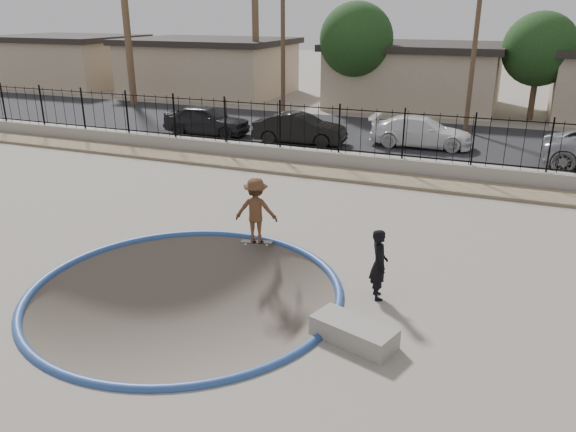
{
  "coord_description": "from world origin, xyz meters",
  "views": [
    {
      "loc": [
        6.3,
        -10.42,
        5.91
      ],
      "look_at": [
        1.24,
        2.0,
        0.94
      ],
      "focal_mm": 35.0,
      "sensor_mm": 36.0,
      "label": 1
    }
  ],
  "objects_px": {
    "skateboard": "(257,242)",
    "car_c": "(421,132)",
    "videographer": "(379,264)",
    "car_a": "(207,120)",
    "skater": "(256,214)",
    "car_b": "(300,129)",
    "concrete_ledge": "(354,332)"
  },
  "relations": [
    {
      "from": "skater",
      "to": "car_a",
      "type": "height_order",
      "value": "skater"
    },
    {
      "from": "videographer",
      "to": "concrete_ledge",
      "type": "relative_size",
      "value": 0.99
    },
    {
      "from": "car_c",
      "to": "car_b",
      "type": "bearing_deg",
      "value": 104.72
    },
    {
      "from": "videographer",
      "to": "car_b",
      "type": "xyz_separation_m",
      "value": [
        -6.83,
        13.03,
        -0.06
      ]
    },
    {
      "from": "concrete_ledge",
      "to": "car_a",
      "type": "height_order",
      "value": "car_a"
    },
    {
      "from": "car_c",
      "to": "car_a",
      "type": "bearing_deg",
      "value": 95.81
    },
    {
      "from": "skateboard",
      "to": "car_b",
      "type": "xyz_separation_m",
      "value": [
        -3.15,
        11.36,
        0.67
      ]
    },
    {
      "from": "skateboard",
      "to": "videographer",
      "type": "xyz_separation_m",
      "value": [
        3.68,
        -1.67,
        0.73
      ]
    },
    {
      "from": "videographer",
      "to": "car_a",
      "type": "height_order",
      "value": "videographer"
    },
    {
      "from": "skater",
      "to": "concrete_ledge",
      "type": "distance_m",
      "value": 5.15
    },
    {
      "from": "skateboard",
      "to": "concrete_ledge",
      "type": "height_order",
      "value": "concrete_ledge"
    },
    {
      "from": "skater",
      "to": "car_b",
      "type": "distance_m",
      "value": 11.79
    },
    {
      "from": "skater",
      "to": "concrete_ledge",
      "type": "xyz_separation_m",
      "value": [
        3.68,
        -3.54,
        -0.67
      ]
    },
    {
      "from": "concrete_ledge",
      "to": "car_a",
      "type": "relative_size",
      "value": 0.38
    },
    {
      "from": "videographer",
      "to": "skateboard",
      "type": "bearing_deg",
      "value": 40.76
    },
    {
      "from": "videographer",
      "to": "car_a",
      "type": "xyz_separation_m",
      "value": [
        -11.8,
        13.19,
        -0.03
      ]
    },
    {
      "from": "concrete_ledge",
      "to": "car_a",
      "type": "xyz_separation_m",
      "value": [
        -11.8,
        15.06,
        0.56
      ]
    },
    {
      "from": "concrete_ledge",
      "to": "car_b",
      "type": "height_order",
      "value": "car_b"
    },
    {
      "from": "skateboard",
      "to": "car_c",
      "type": "distance_m",
      "value": 13.14
    },
    {
      "from": "skateboard",
      "to": "concrete_ledge",
      "type": "relative_size",
      "value": 0.54
    },
    {
      "from": "skater",
      "to": "car_b",
      "type": "bearing_deg",
      "value": -88.76
    },
    {
      "from": "videographer",
      "to": "concrete_ledge",
      "type": "xyz_separation_m",
      "value": [
        0.0,
        -1.87,
        -0.59
      ]
    },
    {
      "from": "skateboard",
      "to": "car_b",
      "type": "height_order",
      "value": "car_b"
    },
    {
      "from": "car_a",
      "to": "car_b",
      "type": "bearing_deg",
      "value": -94.74
    },
    {
      "from": "car_c",
      "to": "skater",
      "type": "bearing_deg",
      "value": 168.53
    },
    {
      "from": "skater",
      "to": "car_a",
      "type": "xyz_separation_m",
      "value": [
        -8.12,
        11.52,
        -0.1
      ]
    },
    {
      "from": "skateboard",
      "to": "concrete_ledge",
      "type": "distance_m",
      "value": 5.11
    },
    {
      "from": "car_a",
      "to": "car_c",
      "type": "xyz_separation_m",
      "value": [
        10.23,
        1.44,
        -0.06
      ]
    },
    {
      "from": "skater",
      "to": "concrete_ledge",
      "type": "relative_size",
      "value": 1.08
    },
    {
      "from": "skater",
      "to": "car_c",
      "type": "height_order",
      "value": "skater"
    },
    {
      "from": "car_b",
      "to": "skater",
      "type": "bearing_deg",
      "value": -169.61
    },
    {
      "from": "videographer",
      "to": "car_b",
      "type": "relative_size",
      "value": 0.37
    }
  ]
}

